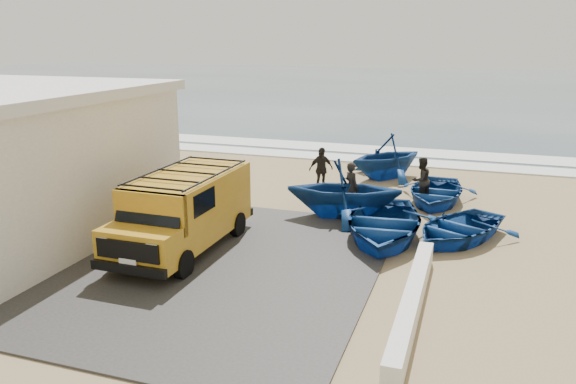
% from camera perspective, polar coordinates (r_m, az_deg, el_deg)
% --- Properties ---
extents(ground, '(160.00, 160.00, 0.00)m').
position_cam_1_polar(ground, '(16.24, -4.10, -4.93)').
color(ground, '#9D835B').
extents(slab, '(12.00, 10.00, 0.05)m').
position_cam_1_polar(slab, '(15.47, -13.90, -6.33)').
color(slab, '#383533').
rests_on(slab, ground).
extents(ocean, '(180.00, 88.00, 0.01)m').
position_cam_1_polar(ocean, '(70.49, 14.06, 10.39)').
color(ocean, '#385166').
rests_on(ocean, ground).
extents(surf_line, '(180.00, 1.60, 0.06)m').
position_cam_1_polar(surf_line, '(27.27, 5.69, 3.48)').
color(surf_line, white).
rests_on(surf_line, ground).
extents(surf_wash, '(180.00, 2.20, 0.04)m').
position_cam_1_polar(surf_wash, '(29.66, 6.80, 4.40)').
color(surf_wash, white).
rests_on(surf_wash, ground).
extents(parapet, '(0.35, 6.00, 0.55)m').
position_cam_1_polar(parapet, '(12.28, 12.50, -10.86)').
color(parapet, silver).
rests_on(parapet, ground).
extents(van, '(2.08, 5.06, 2.16)m').
position_cam_1_polar(van, '(15.45, -10.49, -1.68)').
color(van, gold).
rests_on(van, ground).
extents(boat_near_left, '(3.63, 4.80, 0.94)m').
position_cam_1_polar(boat_near_left, '(16.43, 9.64, -3.14)').
color(boat_near_left, navy).
rests_on(boat_near_left, ground).
extents(boat_near_right, '(4.01, 4.45, 0.76)m').
position_cam_1_polar(boat_near_right, '(16.81, 16.86, -3.50)').
color(boat_near_right, navy).
rests_on(boat_near_right, ground).
extents(boat_mid_left, '(4.19, 3.80, 1.92)m').
position_cam_1_polar(boat_mid_left, '(18.02, 5.72, 0.30)').
color(boat_mid_left, navy).
rests_on(boat_mid_left, ground).
extents(boat_mid_right, '(2.90, 3.95, 0.80)m').
position_cam_1_polar(boat_mid_right, '(20.39, 14.74, 0.01)').
color(boat_mid_right, navy).
rests_on(boat_mid_right, ground).
extents(boat_far_left, '(4.58, 4.65, 1.86)m').
position_cam_1_polar(boat_far_left, '(23.44, 9.97, 3.60)').
color(boat_far_left, navy).
rests_on(boat_far_left, ground).
extents(fisherman_front, '(0.73, 0.72, 1.70)m').
position_cam_1_polar(fisherman_front, '(18.67, 6.47, 0.46)').
color(fisherman_front, black).
rests_on(fisherman_front, ground).
extents(fisherman_middle, '(0.97, 1.00, 1.62)m').
position_cam_1_polar(fisherman_middle, '(20.24, 13.36, 1.19)').
color(fisherman_middle, black).
rests_on(fisherman_middle, ground).
extents(fisherman_back, '(1.01, 0.94, 1.67)m').
position_cam_1_polar(fisherman_back, '(21.23, 3.37, 2.33)').
color(fisherman_back, black).
rests_on(fisherman_back, ground).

